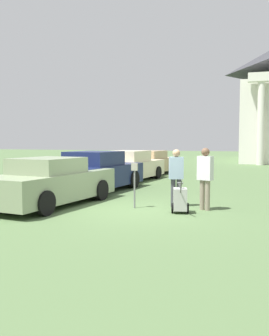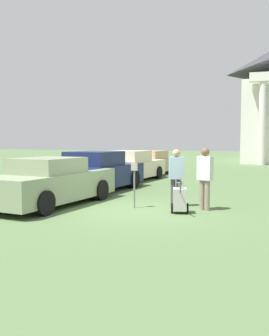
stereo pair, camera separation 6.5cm
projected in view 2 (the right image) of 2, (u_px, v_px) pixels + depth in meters
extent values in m
plane|color=#4C663D|center=(135.00, 210.00, 10.72)|extent=(120.00, 120.00, 0.00)
cube|color=gray|center=(52.00, 186.00, 11.52)|extent=(2.44, 4.86, 0.81)
cube|color=gray|center=(48.00, 165.00, 11.31)|extent=(1.87, 2.15, 0.47)
cylinder|color=black|center=(57.00, 187.00, 13.23)|extent=(0.26, 0.69, 0.68)
cylinder|color=black|center=(101.00, 190.00, 12.44)|extent=(0.26, 0.69, 0.68)
cylinder|color=black|center=(45.00, 203.00, 9.85)|extent=(0.26, 0.69, 0.68)
cube|color=#19234C|center=(97.00, 175.00, 14.74)|extent=(2.50, 4.86, 0.81)
cube|color=#19234C|center=(94.00, 158.00, 14.52)|extent=(1.93, 2.15, 0.54)
cylinder|color=black|center=(96.00, 177.00, 16.46)|extent=(0.27, 0.75, 0.73)
cylinder|color=black|center=(135.00, 179.00, 15.64)|extent=(0.27, 0.75, 0.73)
cylinder|color=black|center=(55.00, 184.00, 13.87)|extent=(0.27, 0.75, 0.73)
cylinder|color=black|center=(99.00, 187.00, 13.05)|extent=(0.27, 0.75, 0.73)
cube|color=beige|center=(130.00, 169.00, 18.52)|extent=(2.46, 4.96, 0.78)
cube|color=beige|center=(129.00, 156.00, 18.30)|extent=(1.89, 2.19, 0.52)
cylinder|color=black|center=(127.00, 171.00, 20.26)|extent=(0.26, 0.66, 0.64)
cylinder|color=black|center=(159.00, 172.00, 19.46)|extent=(0.26, 0.66, 0.64)
cylinder|color=black|center=(99.00, 176.00, 17.61)|extent=(0.26, 0.66, 0.64)
cylinder|color=black|center=(134.00, 177.00, 16.81)|extent=(0.26, 0.66, 0.64)
cube|color=tan|center=(150.00, 165.00, 21.86)|extent=(2.50, 5.23, 0.74)
cube|color=tan|center=(149.00, 155.00, 21.63)|extent=(1.91, 2.31, 0.46)
cylinder|color=black|center=(146.00, 166.00, 23.67)|extent=(0.27, 0.70, 0.68)
cylinder|color=black|center=(174.00, 167.00, 22.87)|extent=(0.27, 0.70, 0.68)
cylinder|color=black|center=(124.00, 170.00, 20.87)|extent=(0.27, 0.70, 0.68)
cylinder|color=black|center=(154.00, 171.00, 20.07)|extent=(0.27, 0.70, 0.68)
cylinder|color=slate|center=(134.00, 189.00, 10.97)|extent=(0.05, 0.05, 1.11)
cube|color=gray|center=(134.00, 167.00, 10.92)|extent=(0.18, 0.09, 0.22)
cylinder|color=#3F3F47|center=(179.00, 193.00, 11.21)|extent=(0.14, 0.14, 0.83)
cylinder|color=#3F3F47|center=(173.00, 193.00, 11.21)|extent=(0.14, 0.14, 0.83)
cube|color=#99B2CC|center=(176.00, 168.00, 11.15)|extent=(0.47, 0.34, 0.66)
sphere|color=tan|center=(176.00, 153.00, 11.12)|extent=(0.23, 0.23, 0.23)
cylinder|color=gray|center=(207.00, 195.00, 10.58)|extent=(0.14, 0.14, 0.86)
cylinder|color=gray|center=(202.00, 195.00, 10.69)|extent=(0.14, 0.14, 0.86)
cube|color=silver|center=(205.00, 168.00, 10.58)|extent=(0.47, 0.36, 0.68)
sphere|color=brown|center=(205.00, 152.00, 10.55)|extent=(0.23, 0.23, 0.23)
cube|color=#B2B2AD|center=(180.00, 199.00, 10.21)|extent=(0.46, 0.51, 0.60)
cone|color=#59595B|center=(180.00, 185.00, 10.18)|extent=(0.18, 0.18, 0.16)
cylinder|color=#4C4C4C|center=(181.00, 187.00, 9.71)|extent=(0.17, 0.58, 0.43)
cylinder|color=black|center=(172.00, 208.00, 10.24)|extent=(0.12, 0.28, 0.28)
cylinder|color=black|center=(187.00, 208.00, 10.21)|extent=(0.12, 0.28, 0.28)
cylinder|color=silver|center=(262.00, 124.00, 29.83)|extent=(0.56, 0.56, 6.64)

